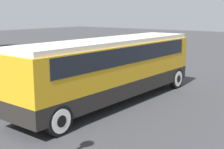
# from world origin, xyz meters

# --- Properties ---
(ground_plane) EXTENTS (120.00, 120.00, 0.00)m
(ground_plane) POSITION_xyz_m (0.00, 0.00, 0.00)
(ground_plane) COLOR #38383A
(tour_bus) EXTENTS (11.22, 2.56, 3.14)m
(tour_bus) POSITION_xyz_m (0.10, -0.00, 1.90)
(tour_bus) COLOR black
(tour_bus) RESTS_ON ground_plane
(parked_car_near) EXTENTS (4.60, 1.96, 1.36)m
(parked_car_near) POSITION_xyz_m (-1.10, 5.12, 0.67)
(parked_car_near) COLOR silver
(parked_car_near) RESTS_ON ground_plane
(parked_car_mid) EXTENTS (4.33, 1.96, 1.38)m
(parked_car_mid) POSITION_xyz_m (4.66, 7.95, 0.69)
(parked_car_mid) COLOR black
(parked_car_mid) RESTS_ON ground_plane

